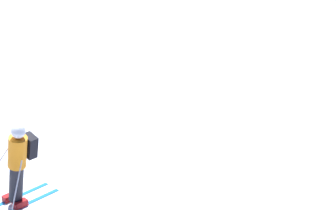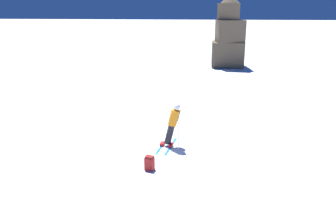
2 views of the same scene
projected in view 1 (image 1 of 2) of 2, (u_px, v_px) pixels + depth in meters
skier at (18, 161)px, 10.33m from camera, size 1.30×1.79×1.85m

